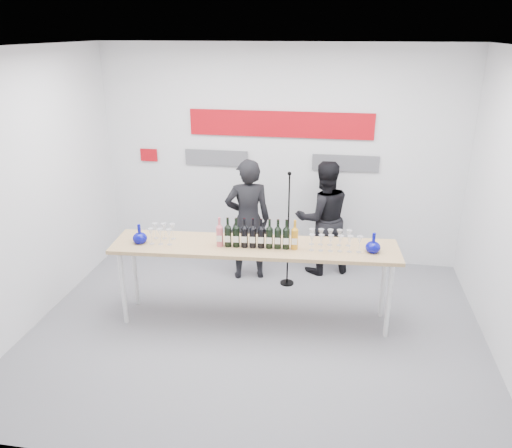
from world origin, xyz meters
name	(u,v)px	position (x,y,z in m)	size (l,w,h in m)	color
ground	(256,329)	(0.00, 0.00, 0.00)	(5.00, 5.00, 0.00)	slate
back_wall	(280,156)	(0.00, 2.00, 1.50)	(5.00, 0.04, 3.00)	silver
signage	(276,135)	(-0.06, 1.97, 1.81)	(3.38, 0.02, 0.79)	#AB0710
tasting_table	(254,251)	(-0.05, 0.20, 0.87)	(3.17, 0.85, 0.94)	tan
wine_bottles	(257,233)	(-0.01, 0.14, 1.11)	(0.89, 0.14, 0.33)	#CC5966
decanter_left	(140,234)	(-1.31, 0.05, 1.05)	(0.16, 0.16, 0.21)	#070989
decanter_right	(373,243)	(1.22, 0.23, 1.05)	(0.16, 0.16, 0.21)	#070989
glasses_left	(162,234)	(-1.07, 0.13, 1.03)	(0.27, 0.24, 0.18)	silver
glasses_right	(333,241)	(0.80, 0.25, 1.03)	(0.57, 0.25, 0.18)	silver
presenter_left	(248,220)	(-0.32, 1.25, 0.82)	(0.60, 0.39, 1.64)	black
presenter_right	(323,218)	(0.65, 1.59, 0.78)	(0.76, 0.59, 1.57)	black
mic_stand	(288,251)	(0.23, 1.12, 0.47)	(0.18, 0.18, 1.54)	black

